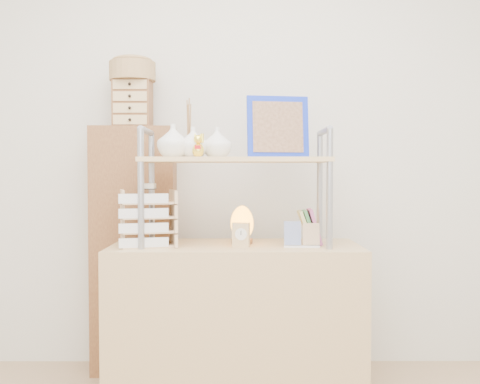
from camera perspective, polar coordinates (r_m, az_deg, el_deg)
The scene contains 9 objects.
desk at distance 2.68m, azimuth -0.48°, elevation -13.62°, with size 1.20×0.50×0.75m, color tan.
cabinet at distance 3.03m, azimuth -11.19°, elevation -6.01°, with size 0.45×0.24×1.35m, color brown.
hutch at distance 2.59m, azimuth -1.80°, elevation 4.11°, with size 0.90×0.34×0.73m.
letter_tray at distance 2.58m, azimuth -9.85°, elevation -3.07°, with size 0.29×0.28×0.30m.
salt_lamp at distance 2.64m, azimuth 0.21°, elevation -3.46°, with size 0.12×0.11×0.19m.
desk_clock at distance 2.52m, azimuth 0.10°, elevation -4.58°, with size 0.09×0.05×0.11m.
postcard_stand at distance 2.54m, azimuth 6.58°, elevation -5.07°, with size 0.17×0.05×0.12m.
drawer_chest at distance 3.01m, azimuth -11.37°, elevation 9.20°, with size 0.20×0.16×0.25m.
woven_basket at distance 3.04m, azimuth -11.39°, elevation 12.47°, with size 0.25×0.25×0.10m, color olive.
Camera 1 is at (0.02, -1.38, 1.10)m, focal length 40.00 mm.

